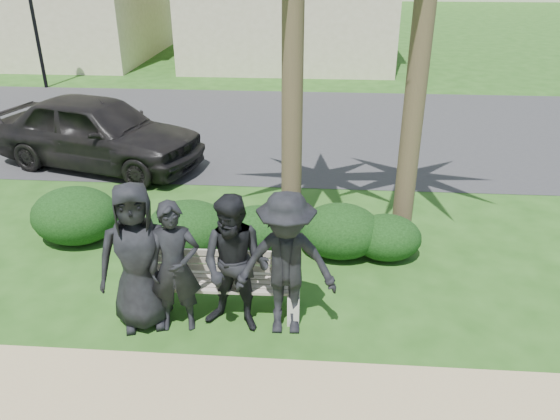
# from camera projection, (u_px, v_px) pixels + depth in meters

# --- Properties ---
(ground) EXTENTS (160.00, 160.00, 0.00)m
(ground) POSITION_uv_depth(u_px,v_px,m) (287.00, 308.00, 7.23)
(ground) COLOR #224D16
(ground) RESTS_ON ground
(footpath) EXTENTS (30.00, 1.60, 0.01)m
(footpath) POSITION_uv_depth(u_px,v_px,m) (276.00, 412.00, 5.62)
(footpath) COLOR tan
(footpath) RESTS_ON ground
(asphalt_street) EXTENTS (160.00, 8.00, 0.01)m
(asphalt_street) POSITION_uv_depth(u_px,v_px,m) (306.00, 128.00, 14.41)
(asphalt_street) COLOR #2D2D30
(asphalt_street) RESTS_ON ground
(park_bench) EXTENTS (2.26, 0.56, 0.79)m
(park_bench) POSITION_uv_depth(u_px,v_px,m) (213.00, 288.00, 7.04)
(park_bench) COLOR gray
(park_bench) RESTS_ON ground
(man_a) EXTENTS (1.07, 0.86, 1.92)m
(man_a) POSITION_uv_depth(u_px,v_px,m) (138.00, 257.00, 6.55)
(man_a) COLOR black
(man_a) RESTS_ON ground
(man_b) EXTENTS (0.68, 0.51, 1.71)m
(man_b) POSITION_uv_depth(u_px,v_px,m) (175.00, 268.00, 6.53)
(man_b) COLOR black
(man_b) RESTS_ON ground
(man_c) EXTENTS (0.99, 0.85, 1.79)m
(man_c) POSITION_uv_depth(u_px,v_px,m) (235.00, 265.00, 6.51)
(man_c) COLOR black
(man_c) RESTS_ON ground
(man_d) EXTENTS (1.23, 0.73, 1.87)m
(man_d) POSITION_uv_depth(u_px,v_px,m) (286.00, 265.00, 6.44)
(man_d) COLOR black
(man_d) RESTS_ON ground
(hedge_a) EXTENTS (1.41, 1.16, 0.92)m
(hedge_a) POSITION_uv_depth(u_px,v_px,m) (75.00, 214.00, 8.75)
(hedge_a) COLOR black
(hedge_a) RESTS_ON ground
(hedge_b) EXTENTS (1.31, 1.08, 0.86)m
(hedge_b) POSITION_uv_depth(u_px,v_px,m) (189.00, 227.00, 8.41)
(hedge_b) COLOR black
(hedge_b) RESTS_ON ground
(hedge_c) EXTENTS (1.10, 0.91, 0.72)m
(hedge_c) POSITION_uv_depth(u_px,v_px,m) (259.00, 228.00, 8.53)
(hedge_c) COLOR black
(hedge_c) RESTS_ON ground
(hedge_d) EXTENTS (1.28, 1.05, 0.83)m
(hedge_d) POSITION_uv_depth(u_px,v_px,m) (340.00, 229.00, 8.36)
(hedge_d) COLOR black
(hedge_d) RESTS_ON ground
(hedge_e) EXTENTS (1.06, 0.87, 0.69)m
(hedge_e) POSITION_uv_depth(u_px,v_px,m) (387.00, 236.00, 8.31)
(hedge_e) COLOR black
(hedge_e) RESTS_ON ground
(car_a) EXTENTS (4.88, 3.02, 1.55)m
(car_a) POSITION_uv_depth(u_px,v_px,m) (98.00, 132.00, 11.61)
(car_a) COLOR black
(car_a) RESTS_ON ground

